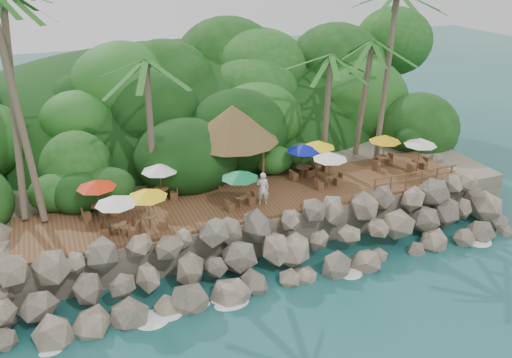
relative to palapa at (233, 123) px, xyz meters
name	(u,v)px	position (x,y,z in m)	size (l,w,h in m)	color
ground	(301,287)	(0.24, -9.12, -5.79)	(140.00, 140.00, 0.00)	#19514F
land_base	(205,157)	(0.24, 6.88, -4.74)	(32.00, 25.20, 2.10)	gray
jungle_hill	(180,139)	(0.24, 14.38, -5.79)	(44.80, 28.00, 15.40)	#143811
seawall	(285,248)	(0.24, -7.12, -4.64)	(29.00, 4.00, 2.30)	gray
terrace	(256,198)	(0.24, -3.12, -3.59)	(26.00, 5.00, 0.20)	brown
jungle_foliage	(210,175)	(0.24, 5.88, -5.79)	(44.00, 16.00, 12.00)	#143811
foam_line	(299,284)	(0.24, -8.82, -5.76)	(25.20, 0.80, 0.06)	white
palms	(225,24)	(-0.42, -0.33, 5.80)	(27.93, 6.94, 12.81)	brown
palapa	(233,123)	(0.00, 0.00, 0.00)	(5.57, 5.57, 4.60)	brown
dining_clusters	(261,165)	(0.61, -2.98, -1.65)	(21.52, 5.24, 2.21)	brown
railing	(414,178)	(9.39, -5.47, -2.89)	(6.10, 0.10, 1.00)	brown
waiter	(263,188)	(0.23, -4.12, -2.55)	(0.69, 0.45, 1.89)	silver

